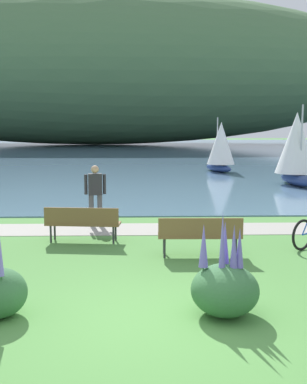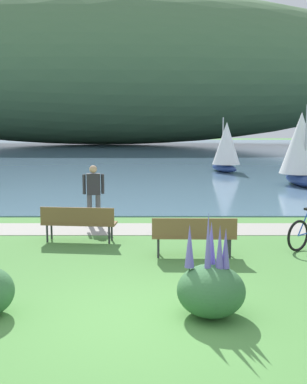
{
  "view_description": "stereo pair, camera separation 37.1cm",
  "coord_description": "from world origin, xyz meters",
  "views": [
    {
      "loc": [
        -0.11,
        -6.52,
        2.81
      ],
      "look_at": [
        0.2,
        6.32,
        1.0
      ],
      "focal_mm": 44.1,
      "sensor_mm": 36.0,
      "label": 1
    },
    {
      "loc": [
        0.26,
        -6.52,
        2.81
      ],
      "look_at": [
        0.2,
        6.32,
        1.0
      ],
      "focal_mm": 44.1,
      "sensor_mm": 36.0,
      "label": 2
    }
  ],
  "objects": [
    {
      "name": "park_bench_near_camera",
      "position": [
        1.13,
        3.36,
        0.52
      ],
      "size": [
        1.81,
        0.51,
        0.88
      ],
      "color": "brown",
      "rests_on": "ground"
    },
    {
      "name": "bay_water",
      "position": [
        0.0,
        47.82,
        0.02
      ],
      "size": [
        180.0,
        80.0,
        0.04
      ],
      "primitive_type": "cube",
      "color": "#5B7F9E",
      "rests_on": "ground"
    },
    {
      "name": "sailboat_mid_bay",
      "position": [
        7.11,
        15.41,
        1.79
      ],
      "size": [
        2.07,
        3.24,
        3.72
      ],
      "color": "navy",
      "rests_on": "bay_water"
    },
    {
      "name": "echium_bush_closest_to_camera",
      "position": [
        1.11,
        0.18,
        0.43
      ],
      "size": [
        1.02,
        1.02,
        1.59
      ],
      "color": "#386B3D",
      "rests_on": "ground"
    },
    {
      "name": "shoreline_path",
      "position": [
        0.0,
        6.1,
        0.01
      ],
      "size": [
        60.0,
        1.5,
        0.01
      ],
      "primitive_type": "cube",
      "color": "#A39E93",
      "rests_on": "ground"
    },
    {
      "name": "distant_hillside",
      "position": [
        -7.28,
        64.21,
        10.81
      ],
      "size": [
        89.32,
        28.0,
        21.54
      ],
      "primitive_type": "ellipsoid",
      "color": "#4C7047",
      "rests_on": "bay_water"
    },
    {
      "name": "ground_plane",
      "position": [
        0.0,
        0.0,
        0.0
      ],
      "size": [
        200.0,
        200.0,
        0.0
      ],
      "primitive_type": "plane",
      "color": "#518E42"
    },
    {
      "name": "person_at_shoreline",
      "position": [
        -1.43,
        6.64,
        0.98
      ],
      "size": [
        0.6,
        0.27,
        1.71
      ],
      "color": "#4C4C51",
      "rests_on": "ground"
    },
    {
      "name": "sailboat_nearest_to_shore",
      "position": [
        4.59,
        21.63,
        1.58
      ],
      "size": [
        2.1,
        2.89,
        3.27
      ],
      "color": "navy",
      "rests_on": "bay_water"
    },
    {
      "name": "park_bench_further_along",
      "position": [
        -1.56,
        4.69,
        0.52
      ],
      "size": [
        1.84,
        0.66,
        0.88
      ],
      "color": "brown",
      "rests_on": "ground"
    }
  ]
}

